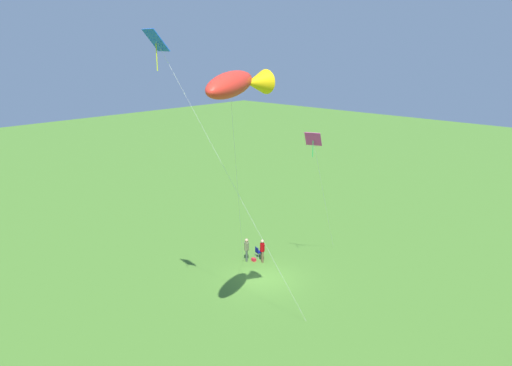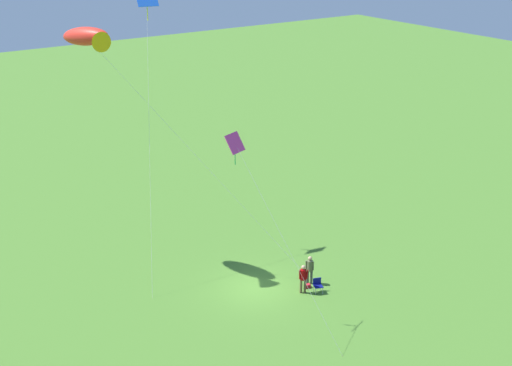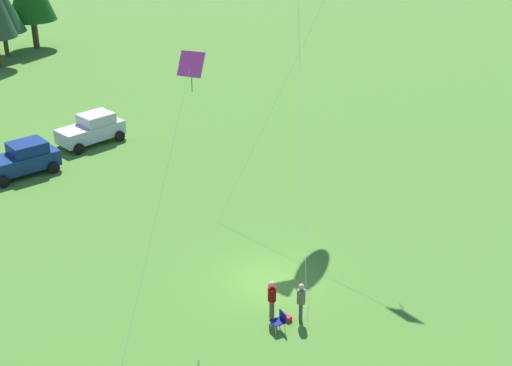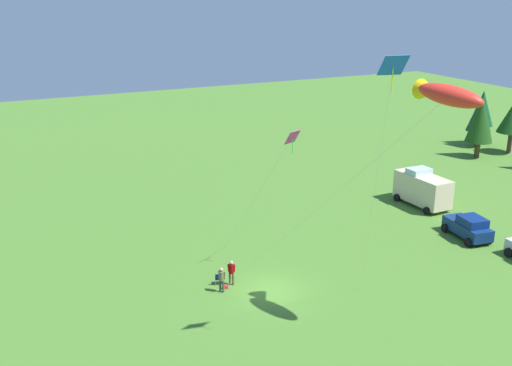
# 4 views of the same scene
# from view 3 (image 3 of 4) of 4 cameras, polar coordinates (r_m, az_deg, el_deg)

# --- Properties ---
(ground_plane) EXTENTS (160.00, 160.00, 0.00)m
(ground_plane) POSITION_cam_3_polar(r_m,az_deg,el_deg) (31.49, 0.84, -7.83)
(ground_plane) COLOR #477729
(person_kite_flyer) EXTENTS (0.50, 0.49, 1.74)m
(person_kite_flyer) POSITION_cam_3_polar(r_m,az_deg,el_deg) (28.57, 3.62, -9.27)
(person_kite_flyer) COLOR #39453B
(person_kite_flyer) RESTS_ON ground
(folding_chair) EXTENTS (0.62, 0.62, 0.82)m
(folding_chair) POSITION_cam_3_polar(r_m,az_deg,el_deg) (28.34, 1.92, -10.87)
(folding_chair) COLOR navy
(folding_chair) RESTS_ON ground
(person_spectator) EXTENTS (0.47, 0.51, 1.74)m
(person_spectator) POSITION_cam_3_polar(r_m,az_deg,el_deg) (28.67, 1.28, -9.09)
(person_spectator) COLOR brown
(person_spectator) RESTS_ON ground
(backpack_on_grass) EXTENTS (0.25, 0.34, 0.22)m
(backpack_on_grass) POSITION_cam_3_polar(r_m,az_deg,el_deg) (29.08, 2.53, -10.74)
(backpack_on_grass) COLOR red
(backpack_on_grass) RESTS_ON ground
(car_navy_hatch) EXTENTS (4.42, 2.71, 1.89)m
(car_navy_hatch) POSITION_cam_3_polar(r_m,az_deg,el_deg) (43.20, -18.19, 1.83)
(car_navy_hatch) COLOR navy
(car_navy_hatch) RESTS_ON ground
(car_silver_compact) EXTENTS (4.29, 2.40, 1.89)m
(car_silver_compact) POSITION_cam_3_polar(r_m,az_deg,el_deg) (46.73, -13.00, 4.23)
(car_silver_compact) COLOR #B8B7C0
(car_silver_compact) RESTS_ON ground
(kite_diamond_rainbow) EXTENTS (6.52, 2.77, 10.10)m
(kite_diamond_rainbow) POSITION_cam_3_polar(r_m,az_deg,el_deg) (27.78, -5.35, 8.83)
(kite_diamond_rainbow) COLOR #DA3B93
(kite_diamond_rainbow) RESTS_ON ground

